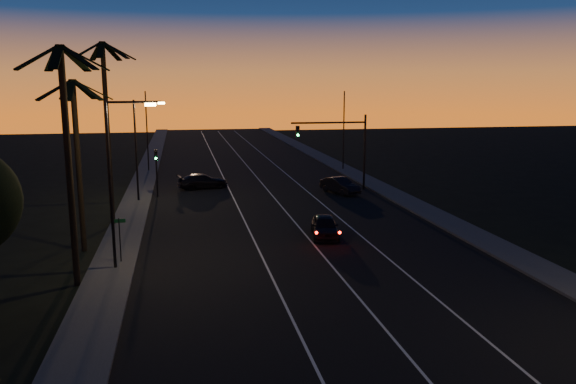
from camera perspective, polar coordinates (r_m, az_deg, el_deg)
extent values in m
cube|color=black|center=(41.62, -0.39, -2.64)|extent=(20.00, 170.00, 0.01)
cube|color=#393937|center=(41.13, -15.95, -3.12)|extent=(2.40, 170.00, 0.16)
cube|color=#393937|center=(44.96, 13.79, -1.84)|extent=(2.40, 170.00, 0.16)
cube|color=silver|center=(41.19, -4.51, -2.80)|extent=(0.12, 160.00, 0.01)
cube|color=silver|center=(41.71, 0.28, -2.59)|extent=(0.12, 160.00, 0.01)
cube|color=silver|center=(42.51, 4.92, -2.37)|extent=(0.12, 160.00, 0.01)
cylinder|color=black|center=(28.56, -21.35, 2.11)|extent=(0.32, 0.32, 11.50)
cube|color=black|center=(28.40, -19.91, 12.68)|extent=(2.18, 0.92, 1.18)
cube|color=black|center=(29.18, -20.87, 12.55)|extent=(1.25, 2.12, 1.18)
cube|color=black|center=(29.33, -22.69, 12.41)|extent=(1.34, 2.09, 1.18)
cube|color=black|center=(28.72, -24.09, 12.36)|extent=(2.18, 0.82, 1.18)
cube|color=black|center=(27.81, -24.04, 12.44)|extent=(1.90, 1.69, 1.18)
cube|color=black|center=(27.26, -22.47, 12.61)|extent=(0.45, 2.16, 1.18)
cube|color=black|center=(27.53, -20.58, 12.71)|extent=(1.95, 1.61, 1.18)
cylinder|color=black|center=(34.62, -20.50, 2.33)|extent=(0.32, 0.32, 10.00)
cube|color=black|center=(34.40, -19.22, 9.79)|extent=(2.18, 0.92, 1.18)
cube|color=black|center=(35.18, -20.02, 9.75)|extent=(1.25, 2.12, 1.18)
cube|color=black|center=(35.31, -21.52, 9.65)|extent=(1.34, 2.09, 1.18)
cube|color=black|center=(34.69, -22.65, 9.57)|extent=(2.18, 0.82, 1.18)
cube|color=black|center=(33.78, -22.57, 9.56)|extent=(1.90, 1.69, 1.18)
cube|color=black|center=(33.25, -21.27, 9.64)|extent=(0.45, 2.16, 1.18)
cube|color=black|center=(33.53, -19.75, 9.74)|extent=(1.95, 1.61, 1.18)
cylinder|color=black|center=(40.24, -17.83, 5.39)|extent=(0.32, 0.32, 12.50)
cube|color=black|center=(40.30, -16.78, 13.56)|extent=(2.18, 0.92, 1.18)
cube|color=black|center=(41.06, -17.52, 13.47)|extent=(1.25, 2.12, 1.18)
cube|color=black|center=(41.14, -18.83, 13.38)|extent=(1.34, 2.09, 1.18)
cube|color=black|center=(40.49, -19.77, 13.38)|extent=(2.18, 0.82, 1.18)
cube|color=black|center=(39.58, -19.64, 13.46)|extent=(1.90, 1.69, 1.18)
cube|color=black|center=(39.09, -18.47, 13.57)|extent=(0.45, 2.16, 1.18)
cube|color=black|center=(39.42, -17.18, 13.61)|extent=(1.95, 1.61, 1.18)
cylinder|color=black|center=(30.47, -17.58, 0.48)|extent=(0.16, 0.16, 9.00)
cylinder|color=black|center=(29.92, -15.94, 8.78)|extent=(2.20, 0.12, 0.12)
cube|color=#FFCE66|center=(29.85, -13.80, 8.62)|extent=(0.55, 0.26, 0.16)
cylinder|color=black|center=(48.25, -15.18, 3.97)|extent=(0.16, 0.16, 8.50)
cylinder|color=black|center=(47.88, -14.09, 8.90)|extent=(2.20, 0.12, 0.12)
cube|color=#FFCE66|center=(47.84, -12.76, 8.80)|extent=(0.55, 0.26, 0.16)
cylinder|color=black|center=(32.11, -16.70, -4.82)|extent=(0.06, 0.06, 2.60)
cube|color=#0C4C1F|center=(31.83, -16.81, -2.82)|extent=(0.70, 0.03, 0.20)
cylinder|color=black|center=(52.94, 7.79, 4.02)|extent=(0.20, 0.20, 7.00)
cylinder|color=black|center=(51.67, 4.16, 7.04)|extent=(7.00, 0.16, 0.16)
cube|color=black|center=(51.05, 0.98, 6.18)|extent=(0.32, 0.28, 1.00)
sphere|color=black|center=(50.86, 1.02, 6.52)|extent=(0.20, 0.20, 0.20)
sphere|color=black|center=(50.89, 1.02, 6.16)|extent=(0.20, 0.20, 0.20)
sphere|color=#14FF59|center=(50.91, 1.02, 5.80)|extent=(0.20, 0.20, 0.20)
cylinder|color=black|center=(50.42, -13.20, 1.88)|extent=(0.14, 0.14, 4.20)
cube|color=black|center=(50.20, -13.27, 3.69)|extent=(0.28, 0.25, 0.90)
sphere|color=black|center=(50.02, -13.29, 3.98)|extent=(0.18, 0.18, 0.18)
sphere|color=black|center=(50.06, -13.28, 3.67)|extent=(0.18, 0.18, 0.18)
sphere|color=#14FF59|center=(50.09, -13.27, 3.35)|extent=(0.18, 0.18, 0.18)
cylinder|color=black|center=(65.11, -14.13, 5.94)|extent=(0.14, 0.14, 9.00)
cylinder|color=black|center=(64.68, 5.68, 6.18)|extent=(0.14, 0.14, 9.00)
imported|color=black|center=(36.44, 3.76, -3.48)|extent=(2.35, 4.34, 1.40)
sphere|color=#FF0F05|center=(33.96, 2.92, -4.15)|extent=(0.18, 0.18, 0.18)
sphere|color=#FF0F05|center=(34.09, 5.27, -4.13)|extent=(0.18, 0.18, 0.18)
imported|color=black|center=(51.08, 5.30, 0.67)|extent=(3.00, 4.56, 1.42)
imported|color=black|center=(53.84, -8.65, 1.09)|extent=(5.02, 2.84, 1.37)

